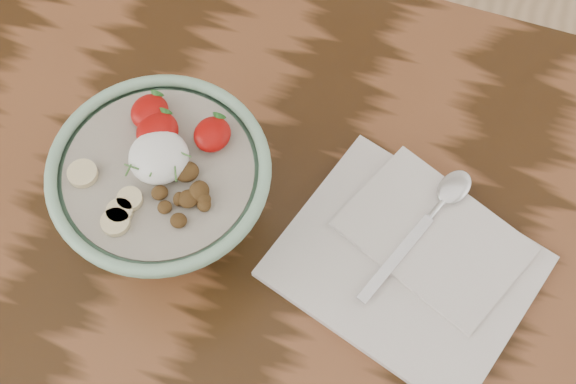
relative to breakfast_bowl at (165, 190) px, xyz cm
name	(u,v)px	position (x,y,z in cm)	size (l,w,h in cm)	color
table	(252,338)	(10.91, -7.11, -16.49)	(160.00, 90.00, 75.00)	#341E0D
breakfast_bowl	(165,190)	(0.00, 0.00, 0.00)	(21.22, 21.22, 14.09)	#86B494
napkin	(412,260)	(25.09, 3.45, -6.56)	(29.49, 26.35, 1.52)	silver
spoon	(440,205)	(26.26, 9.84, -5.27)	(8.63, 18.07, 0.97)	silver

